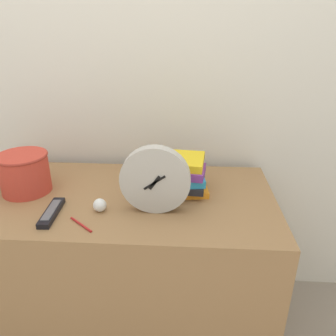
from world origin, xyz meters
name	(u,v)px	position (x,y,z in m)	size (l,w,h in m)	color
wall_back	(130,68)	(0.00, 0.71, 1.20)	(6.00, 0.04, 2.40)	silver
desk	(125,267)	(0.00, 0.32, 0.37)	(1.26, 0.64, 0.74)	olive
desk_clock	(155,180)	(0.16, 0.21, 0.87)	(0.26, 0.05, 0.26)	#B7B2A8
book_stack	(179,175)	(0.24, 0.37, 0.82)	(0.26, 0.21, 0.15)	orange
basket	(24,172)	(-0.39, 0.33, 0.83)	(0.21, 0.21, 0.16)	#C63D2D
tv_remote	(52,212)	(-0.22, 0.16, 0.76)	(0.05, 0.19, 0.02)	black
crumpled_paper_ball	(100,205)	(-0.05, 0.20, 0.77)	(0.05, 0.05, 0.05)	white
pen	(81,224)	(-0.09, 0.10, 0.75)	(0.10, 0.08, 0.01)	#B21E1E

